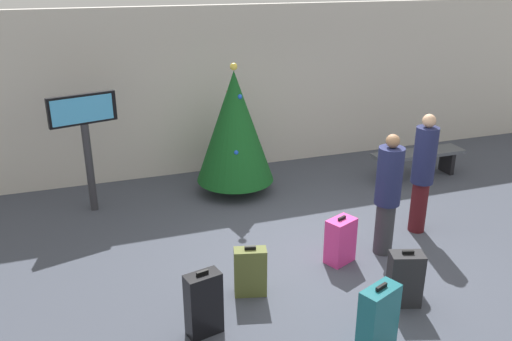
# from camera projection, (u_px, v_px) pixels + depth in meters

# --- Properties ---
(ground_plane) EXTENTS (16.00, 16.00, 0.00)m
(ground_plane) POSITION_uv_depth(u_px,v_px,m) (328.00, 253.00, 7.10)
(ground_plane) COLOR #424754
(back_wall) EXTENTS (16.00, 0.20, 3.00)m
(back_wall) POSITION_uv_depth(u_px,v_px,m) (244.00, 88.00, 9.76)
(back_wall) COLOR beige
(back_wall) RESTS_ON ground_plane
(holiday_tree) EXTENTS (1.30, 1.30, 2.21)m
(holiday_tree) POSITION_uv_depth(u_px,v_px,m) (235.00, 127.00, 8.62)
(holiday_tree) COLOR #4C3319
(holiday_tree) RESTS_ON ground_plane
(flight_info_kiosk) EXTENTS (1.00, 0.35, 1.87)m
(flight_info_kiosk) POSITION_uv_depth(u_px,v_px,m) (85.00, 129.00, 7.88)
(flight_info_kiosk) COLOR #333338
(flight_info_kiosk) RESTS_ON ground_plane
(waiting_bench) EXTENTS (1.76, 0.44, 0.48)m
(waiting_bench) POSITION_uv_depth(u_px,v_px,m) (418.00, 157.00, 9.55)
(waiting_bench) COLOR #4C5159
(waiting_bench) RESTS_ON ground_plane
(traveller_0) EXTENTS (0.44, 0.44, 1.76)m
(traveller_0) POSITION_uv_depth(u_px,v_px,m) (423.00, 171.00, 7.37)
(traveller_0) COLOR #4C1419
(traveller_0) RESTS_ON ground_plane
(traveller_1) EXTENTS (0.45, 0.45, 1.67)m
(traveller_1) POSITION_uv_depth(u_px,v_px,m) (388.00, 192.00, 6.80)
(traveller_1) COLOR #333338
(traveller_1) RESTS_ON ground_plane
(suitcase_0) EXTENTS (0.40, 0.27, 0.75)m
(suitcase_0) POSITION_uv_depth(u_px,v_px,m) (204.00, 304.00, 5.42)
(suitcase_0) COLOR black
(suitcase_0) RESTS_ON ground_plane
(suitcase_1) EXTENTS (0.41, 0.27, 0.63)m
(suitcase_1) POSITION_uv_depth(u_px,v_px,m) (250.00, 272.00, 6.10)
(suitcase_1) COLOR #59602D
(suitcase_1) RESTS_ON ground_plane
(suitcase_2) EXTENTS (0.44, 0.37, 0.65)m
(suitcase_2) POSITION_uv_depth(u_px,v_px,m) (340.00, 241.00, 6.78)
(suitcase_2) COLOR #E5388C
(suitcase_2) RESTS_ON ground_plane
(suitcase_3) EXTENTS (0.48, 0.36, 0.76)m
(suitcase_3) POSITION_uv_depth(u_px,v_px,m) (378.00, 319.00, 5.18)
(suitcase_3) COLOR #19606B
(suitcase_3) RESTS_ON ground_plane
(suitcase_4) EXTENTS (0.42, 0.33, 0.69)m
(suitcase_4) POSITION_uv_depth(u_px,v_px,m) (405.00, 279.00, 5.91)
(suitcase_4) COLOR #232326
(suitcase_4) RESTS_ON ground_plane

